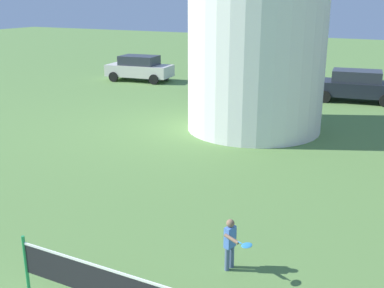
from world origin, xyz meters
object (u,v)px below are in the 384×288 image
(parked_car_blue, at_px, (232,74))
(parked_car_black, at_px, (356,85))
(player_far, at_px, (231,242))
(parked_car_cream, at_px, (139,68))

(parked_car_blue, xyz_separation_m, parked_car_black, (6.84, -0.36, -0.00))
(player_far, xyz_separation_m, parked_car_blue, (-7.29, 17.41, 0.21))
(player_far, bearing_deg, parked_car_black, 91.52)
(parked_car_blue, relative_size, parked_car_black, 1.00)
(player_far, xyz_separation_m, parked_car_black, (-0.45, 17.05, 0.21))
(player_far, height_order, parked_car_blue, parked_car_blue)
(player_far, relative_size, parked_car_blue, 0.24)
(player_far, relative_size, parked_car_cream, 0.25)
(parked_car_blue, height_order, parked_car_black, same)
(parked_car_cream, distance_m, parked_car_black, 12.95)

